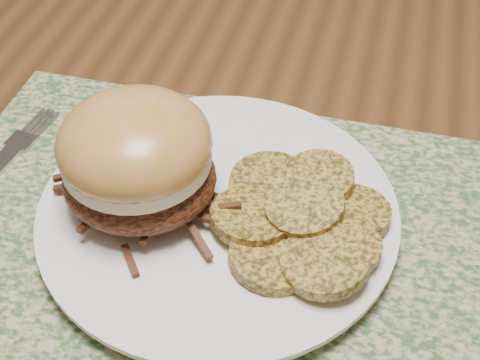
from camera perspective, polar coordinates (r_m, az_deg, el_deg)
name	(u,v)px	position (r m, az deg, el deg)	size (l,w,h in m)	color
dining_table	(113,195)	(0.67, -10.81, -1.26)	(1.50, 0.90, 0.75)	#563318
placemat	(206,237)	(0.51, -2.94, -4.91)	(0.45, 0.33, 0.00)	#33572D
dinner_plate	(218,213)	(0.52, -1.86, -2.82)	(0.26, 0.26, 0.02)	white
pork_sandwich	(137,158)	(0.49, -8.81, 1.88)	(0.12, 0.12, 0.09)	black
roasted_potatoes	(302,219)	(0.49, 5.28, -3.32)	(0.15, 0.15, 0.04)	#AE8833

